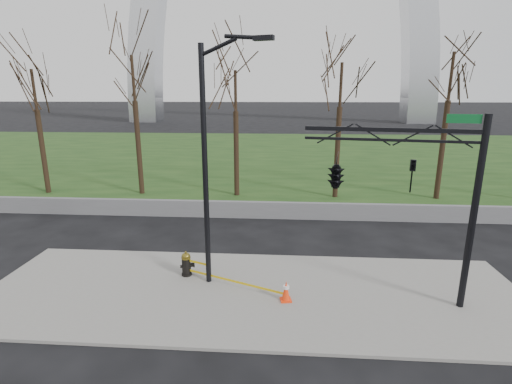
# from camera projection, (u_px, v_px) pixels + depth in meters

# --- Properties ---
(ground) EXTENTS (500.00, 500.00, 0.00)m
(ground) POSITION_uv_depth(u_px,v_px,m) (253.00, 294.00, 12.80)
(ground) COLOR black
(ground) RESTS_ON ground
(sidewalk) EXTENTS (18.00, 6.00, 0.10)m
(sidewalk) POSITION_uv_depth(u_px,v_px,m) (253.00, 293.00, 12.79)
(sidewalk) COLOR gray
(sidewalk) RESTS_ON ground
(grass_strip) EXTENTS (120.00, 40.00, 0.06)m
(grass_strip) POSITION_uv_depth(u_px,v_px,m) (274.00, 154.00, 41.74)
(grass_strip) COLOR #1B3A15
(grass_strip) RESTS_ON ground
(guardrail) EXTENTS (60.00, 0.30, 0.90)m
(guardrail) POSITION_uv_depth(u_px,v_px,m) (264.00, 210.00, 20.41)
(guardrail) COLOR #59595B
(guardrail) RESTS_ON ground
(tree_row) EXTENTS (54.66, 4.00, 9.52)m
(tree_row) POSITION_uv_depth(u_px,v_px,m) (340.00, 123.00, 22.88)
(tree_row) COLOR black
(tree_row) RESTS_ON ground
(fire_hydrant) EXTENTS (0.58, 0.37, 0.93)m
(fire_hydrant) POSITION_uv_depth(u_px,v_px,m) (187.00, 264.00, 13.82)
(fire_hydrant) COLOR black
(fire_hydrant) RESTS_ON sidewalk
(traffic_cone) EXTENTS (0.41, 0.41, 0.68)m
(traffic_cone) POSITION_uv_depth(u_px,v_px,m) (286.00, 291.00, 12.14)
(traffic_cone) COLOR #FF370D
(traffic_cone) RESTS_ON sidewalk
(street_light) EXTENTS (2.34, 0.83, 8.21)m
(street_light) POSITION_uv_depth(u_px,v_px,m) (211.00, 152.00, 12.24)
(street_light) COLOR black
(street_light) RESTS_ON ground
(traffic_signal_mast) EXTENTS (5.04, 2.54, 6.00)m
(traffic_signal_mast) POSITION_uv_depth(u_px,v_px,m) (362.00, 174.00, 11.64)
(traffic_signal_mast) COLOR black
(traffic_signal_mast) RESTS_ON ground
(caution_tape) EXTENTS (3.60, 1.52, 0.47)m
(caution_tape) POSITION_uv_depth(u_px,v_px,m) (226.00, 277.00, 13.12)
(caution_tape) COLOR #DDB50B
(caution_tape) RESTS_ON ground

